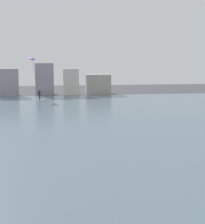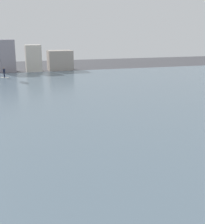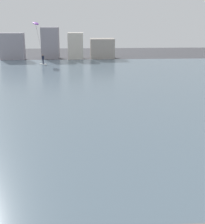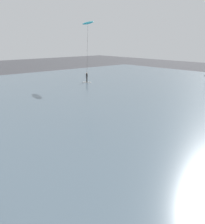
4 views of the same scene
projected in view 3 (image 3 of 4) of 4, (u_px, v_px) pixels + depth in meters
water_bay at (102, 89)px, 37.13m from camera, size 84.00×52.00×0.10m
far_shore_buildings at (65, 46)px, 62.74m from camera, size 21.43×4.14×5.95m
kitesurfer_purple at (36, 27)px, 56.51m from camera, size 2.95×5.22×7.06m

